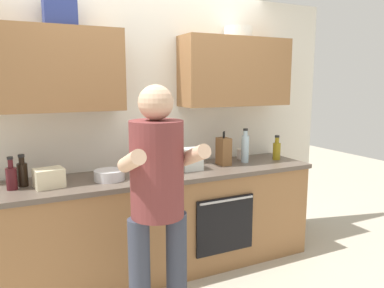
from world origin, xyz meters
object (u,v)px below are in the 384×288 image
at_px(bottle_hotsauce, 155,159).
at_px(mixing_bowl, 109,175).
at_px(cup_coffee, 241,154).
at_px(bottle_soy, 22,173).
at_px(bottle_syrup, 146,165).
at_px(bottle_wine, 11,177).
at_px(cup_ceramic, 228,156).
at_px(bottle_oil, 277,150).
at_px(bottle_water, 245,148).
at_px(grocery_bag_produce, 191,159).
at_px(knife_block, 224,151).
at_px(grocery_bag_rice, 49,178).
at_px(person_standing, 158,193).

relative_size(bottle_hotsauce, mixing_bowl, 1.07).
bearing_deg(cup_coffee, bottle_soy, -176.64).
distance_m(bottle_syrup, bottle_soy, 0.94).
xyz_separation_m(bottle_wine, bottle_soy, (0.08, 0.07, 0.01)).
bearing_deg(cup_coffee, cup_ceramic, -168.71).
relative_size(bottle_oil, cup_ceramic, 2.58).
bearing_deg(bottle_soy, bottle_syrup, -10.71).
height_order(bottle_water, grocery_bag_produce, bottle_water).
height_order(bottle_wine, grocery_bag_produce, bottle_wine).
height_order(cup_ceramic, knife_block, knife_block).
relative_size(bottle_wine, grocery_bag_rice, 1.19).
xyz_separation_m(bottle_soy, grocery_bag_produce, (1.37, -0.08, -0.01)).
bearing_deg(cup_ceramic, bottle_oil, -16.52).
xyz_separation_m(bottle_syrup, mixing_bowl, (-0.29, 0.06, -0.06)).
xyz_separation_m(person_standing, grocery_bag_rice, (-0.58, 0.76, -0.01)).
bearing_deg(bottle_wine, mixing_bowl, -3.37).
xyz_separation_m(bottle_syrup, bottle_water, (1.07, 0.15, 0.04)).
relative_size(person_standing, mixing_bowl, 6.86).
height_order(bottle_wine, cup_coffee, bottle_wine).
height_order(cup_coffee, grocery_bag_produce, grocery_bag_produce).
bearing_deg(bottle_oil, bottle_hotsauce, 175.81).
bearing_deg(bottle_oil, grocery_bag_produce, -178.84).
distance_m(cup_coffee, mixing_bowl, 1.42).
bearing_deg(bottle_oil, bottle_syrup, -175.35).
distance_m(bottle_oil, bottle_soy, 2.35).
relative_size(bottle_water, grocery_bag_produce, 1.72).
distance_m(bottle_soy, grocery_bag_produce, 1.38).
bearing_deg(bottle_hotsauce, person_standing, -109.40).
height_order(cup_ceramic, grocery_bag_rice, grocery_bag_rice).
distance_m(bottle_hotsauce, knife_block, 0.67).
bearing_deg(mixing_bowl, bottle_soy, 170.05).
height_order(person_standing, bottle_hotsauce, person_standing).
height_order(cup_ceramic, mixing_bowl, cup_ceramic).
bearing_deg(bottle_syrup, bottle_hotsauce, 53.64).
bearing_deg(bottle_soy, person_standing, -49.32).
bearing_deg(bottle_soy, bottle_hotsauce, 1.93).
xyz_separation_m(bottle_wine, grocery_bag_produce, (1.45, -0.01, 0.00)).
distance_m(bottle_syrup, bottle_water, 1.08).
xyz_separation_m(person_standing, cup_coffee, (1.28, 1.00, -0.03)).
bearing_deg(bottle_wine, bottle_syrup, -6.01).
height_order(bottle_hotsauce, bottle_water, bottle_water).
relative_size(bottle_wine, cup_coffee, 2.33).
relative_size(bottle_wine, bottle_oil, 0.99).
height_order(bottle_hotsauce, grocery_bag_produce, bottle_hotsauce).
bearing_deg(bottle_oil, bottle_wine, -179.72).
relative_size(bottle_oil, grocery_bag_produce, 1.28).
bearing_deg(bottle_syrup, bottle_oil, 4.65).
bearing_deg(cup_coffee, bottle_hotsauce, -175.05).
distance_m(bottle_wine, cup_coffee, 2.12).
bearing_deg(bottle_oil, cup_ceramic, 163.48).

